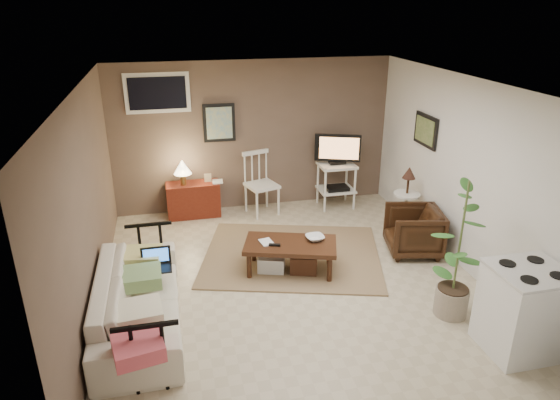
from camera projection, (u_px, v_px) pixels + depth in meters
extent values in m
plane|color=#C1B293|center=(291.00, 279.00, 6.23)|extent=(5.00, 5.00, 0.00)
cube|color=black|center=(219.00, 123.00, 7.80)|extent=(0.50, 0.03, 0.60)
cube|color=black|center=(426.00, 130.00, 7.07)|extent=(0.03, 0.60, 0.45)
cube|color=white|center=(157.00, 93.00, 7.43)|extent=(0.96, 0.03, 0.60)
cube|color=#8B6850|center=(292.00, 255.00, 6.80)|extent=(2.79, 2.47, 0.02)
cube|color=#3E2111|center=(290.00, 245.00, 6.27)|extent=(1.27, 0.92, 0.06)
cylinder|color=#3E2111|center=(249.00, 266.00, 6.18)|extent=(0.06, 0.06, 0.36)
cylinder|color=#3E2111|center=(330.00, 269.00, 6.10)|extent=(0.06, 0.06, 0.36)
cylinder|color=#3E2111|center=(254.00, 249.00, 6.59)|extent=(0.06, 0.06, 0.36)
cylinder|color=#3E2111|center=(329.00, 252.00, 6.51)|extent=(0.06, 0.06, 0.36)
cube|color=black|center=(275.00, 245.00, 6.18)|extent=(0.15, 0.09, 0.02)
cube|color=#4E2B1B|center=(304.00, 263.00, 6.35)|extent=(0.41, 0.38, 0.25)
cube|color=silver|center=(272.00, 263.00, 6.39)|extent=(0.41, 0.38, 0.21)
imported|color=beige|center=(137.00, 291.00, 5.22)|extent=(0.62, 2.13, 0.83)
cube|color=black|center=(157.00, 269.00, 5.52)|extent=(0.33, 0.23, 0.02)
cube|color=black|center=(156.00, 255.00, 5.58)|extent=(0.33, 0.02, 0.20)
cube|color=#3478EA|center=(156.00, 255.00, 5.57)|extent=(0.28, 0.00, 0.16)
cube|color=maroon|center=(194.00, 200.00, 7.96)|extent=(0.83, 0.37, 0.55)
cylinder|color=olive|center=(183.00, 179.00, 7.76)|extent=(0.09, 0.09, 0.18)
cone|color=#FFEBB7|center=(182.00, 167.00, 7.69)|extent=(0.28, 0.28, 0.22)
cube|color=tan|center=(208.00, 178.00, 7.90)|extent=(0.11, 0.02, 0.14)
cube|color=white|center=(262.00, 186.00, 7.98)|extent=(0.57, 0.57, 0.04)
cylinder|color=white|center=(257.00, 206.00, 7.83)|extent=(0.04, 0.04, 0.46)
cylinder|color=white|center=(278.00, 202.00, 8.01)|extent=(0.04, 0.04, 0.46)
cylinder|color=white|center=(246.00, 198.00, 8.14)|extent=(0.04, 0.04, 0.46)
cylinder|color=white|center=(267.00, 194.00, 8.32)|extent=(0.04, 0.04, 0.46)
cube|color=white|center=(255.00, 152.00, 7.96)|extent=(0.45, 0.18, 0.07)
cube|color=white|center=(337.00, 165.00, 8.17)|extent=(0.58, 0.48, 0.04)
cube|color=white|center=(336.00, 189.00, 8.33)|extent=(0.58, 0.48, 0.03)
cylinder|color=white|center=(325.00, 191.00, 8.07)|extent=(0.04, 0.04, 0.74)
cylinder|color=white|center=(355.00, 188.00, 8.17)|extent=(0.04, 0.04, 0.74)
cylinder|color=white|center=(318.00, 182.00, 8.43)|extent=(0.04, 0.04, 0.74)
cylinder|color=white|center=(346.00, 180.00, 8.53)|extent=(0.04, 0.04, 0.74)
cube|color=black|center=(337.00, 162.00, 8.15)|extent=(0.26, 0.15, 0.03)
cube|color=black|center=(338.00, 148.00, 8.06)|extent=(0.71, 0.31, 0.44)
cube|color=#E69959|center=(338.00, 148.00, 8.06)|extent=(0.60, 0.23, 0.36)
cube|color=black|center=(337.00, 189.00, 8.27)|extent=(0.37, 0.26, 0.11)
cylinder|color=white|center=(403.00, 231.00, 7.51)|extent=(0.27, 0.27, 0.03)
cylinder|color=white|center=(405.00, 213.00, 7.40)|extent=(0.05, 0.05, 0.57)
cylinder|color=white|center=(407.00, 194.00, 7.29)|extent=(0.38, 0.38, 0.03)
cylinder|color=black|center=(408.00, 185.00, 7.23)|extent=(0.03, 0.03, 0.25)
cone|color=#361E16|center=(409.00, 173.00, 7.16)|extent=(0.19, 0.19, 0.17)
imported|color=black|center=(414.00, 229.00, 6.77)|extent=(0.78, 0.81, 0.71)
cylinder|color=#A59183|center=(451.00, 301.00, 5.50)|extent=(0.36, 0.36, 0.32)
cylinder|color=#4C602D|center=(461.00, 237.00, 5.20)|extent=(0.02, 0.02, 1.25)
cube|color=white|center=(523.00, 312.00, 4.85)|extent=(0.68, 0.63, 0.87)
cube|color=silver|center=(532.00, 271.00, 4.68)|extent=(0.70, 0.65, 0.03)
cylinder|color=black|center=(529.00, 280.00, 4.50)|extent=(0.15, 0.15, 0.01)
cylinder|color=black|center=(559.00, 276.00, 4.56)|extent=(0.15, 0.15, 0.01)
cylinder|color=black|center=(508.00, 263.00, 4.78)|extent=(0.15, 0.15, 0.01)
cylinder|color=black|center=(536.00, 260.00, 4.84)|extent=(0.15, 0.15, 0.01)
imported|color=#3E2111|center=(315.00, 232.00, 6.30)|extent=(0.24, 0.08, 0.23)
imported|color=#3E2111|center=(261.00, 236.00, 6.19)|extent=(0.15, 0.04, 0.21)
imported|color=#3E2111|center=(212.00, 176.00, 7.85)|extent=(0.16, 0.03, 0.21)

